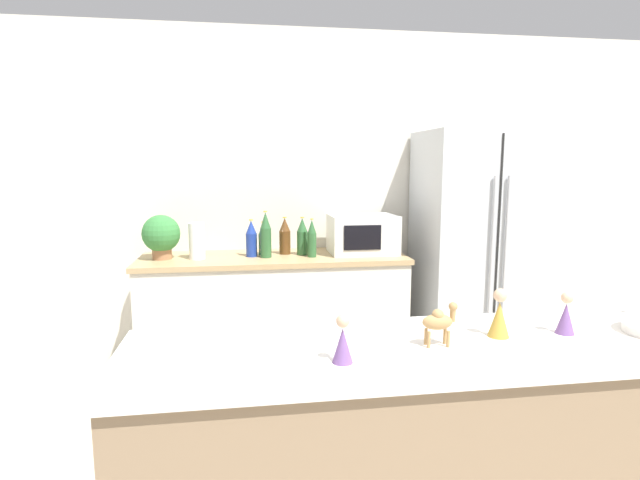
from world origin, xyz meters
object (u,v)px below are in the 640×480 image
potted_plant (161,235)px  wise_man_figurine_blue (566,316)px  back_bottle_0 (251,239)px  paper_towel_roll (197,241)px  back_bottle_4 (285,236)px  camel_figurine (439,321)px  back_bottle_3 (263,239)px  refrigerator (475,253)px  microwave (362,234)px  wise_man_figurine_purple (343,342)px  back_bottle_1 (266,235)px  back_bottle_5 (312,239)px  back_bottle_2 (302,237)px  wise_man_figurine_crimson (499,316)px

potted_plant → wise_man_figurine_blue: potted_plant is taller
potted_plant → wise_man_figurine_blue: 2.59m
back_bottle_0 → paper_towel_roll: bearing=-174.3°
back_bottle_4 → camel_figurine: size_ratio=1.92×
paper_towel_roll → back_bottle_3: paper_towel_roll is taller
refrigerator → wise_man_figurine_blue: refrigerator is taller
microwave → wise_man_figurine_purple: 2.25m
back_bottle_1 → camel_figurine: bearing=-77.3°
back_bottle_0 → back_bottle_4: 0.25m
microwave → back_bottle_1: 0.71m
back_bottle_4 → camel_figurine: bearing=-81.7°
potted_plant → back_bottle_5: potted_plant is taller
microwave → back_bottle_2: bearing=-178.6°
potted_plant → wise_man_figurine_blue: bearing=-51.0°
paper_towel_roll → wise_man_figurine_crimson: (1.16, -1.98, 0.02)m
back_bottle_3 → back_bottle_4: bearing=2.3°
back_bottle_2 → paper_towel_roll: bearing=-175.8°
wise_man_figurine_purple → back_bottle_3: bearing=93.7°
back_bottle_3 → back_bottle_5: 0.36m
wise_man_figurine_purple → potted_plant: bearing=111.3°
back_bottle_0 → wise_man_figurine_blue: size_ratio=1.82×
back_bottle_5 → refrigerator: bearing=1.8°
back_bottle_2 → wise_man_figurine_purple: back_bottle_2 is taller
wise_man_figurine_crimson → refrigerator: bearing=66.2°
back_bottle_4 → wise_man_figurine_blue: size_ratio=1.86×
back_bottle_4 → back_bottle_0: bearing=-164.5°
refrigerator → back_bottle_3: size_ratio=7.44×
refrigerator → camel_figurine: refrigerator is taller
refrigerator → back_bottle_5: size_ratio=6.59×
back_bottle_4 → wise_man_figurine_crimson: size_ratio=1.65×
refrigerator → wise_man_figurine_blue: bearing=-107.7°
wise_man_figurine_purple → refrigerator: bearing=55.9°
potted_plant → back_bottle_5: 1.03m
back_bottle_3 → wise_man_figurine_purple: 2.22m
back_bottle_1 → wise_man_figurine_crimson: back_bottle_1 is taller
back_bottle_3 → back_bottle_2: bearing=-9.0°
camel_figurine → wise_man_figurine_crimson: bearing=12.6°
microwave → back_bottle_0: (-0.81, -0.03, -0.01)m
refrigerator → back_bottle_5: (-1.24, -0.04, 0.14)m
wise_man_figurine_blue → refrigerator: bearing=72.3°
back_bottle_5 → potted_plant: bearing=175.8°
refrigerator → potted_plant: size_ratio=5.87×
camel_figurine → wise_man_figurine_purple: 0.34m
back_bottle_2 → back_bottle_5: 0.11m
back_bottle_1 → potted_plant: bearing=176.3°
refrigerator → back_bottle_1: (-1.56, -0.01, 0.17)m
back_bottle_1 → back_bottle_2: bearing=14.2°
potted_plant → microwave: (1.42, 0.03, -0.03)m
paper_towel_roll → wise_man_figurine_crimson: paper_towel_roll is taller
potted_plant → back_bottle_1: size_ratio=0.93×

